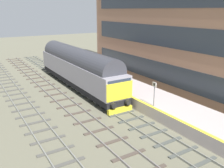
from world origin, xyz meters
TOP-DOWN VIEW (x-y plane):
  - ground_plane at (0.00, 0.00)m, footprint 140.00×140.00m
  - track_main at (0.00, 0.00)m, footprint 2.50×60.00m
  - track_adjacent_west at (-3.21, 0.00)m, footprint 2.50×60.00m
  - track_adjacent_far_west at (-6.93, 0.00)m, footprint 2.50×60.00m
  - station_platform at (3.60, 0.00)m, footprint 4.00×44.00m
  - diesel_locomotive at (0.00, 7.03)m, footprint 2.74×18.09m
  - platform_number_sign at (1.92, -4.08)m, footprint 0.10×0.44m

SIDE VIEW (x-z plane):
  - ground_plane at x=0.00m, z-range 0.00..0.00m
  - track_main at x=0.00m, z-range -0.02..0.13m
  - track_adjacent_far_west at x=-6.93m, z-range -0.02..0.13m
  - track_adjacent_west at x=-3.21m, z-range -0.02..0.13m
  - station_platform at x=3.60m, z-range 0.00..1.01m
  - platform_number_sign at x=1.92m, z-range 1.34..3.45m
  - diesel_locomotive at x=0.00m, z-range 0.14..4.82m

